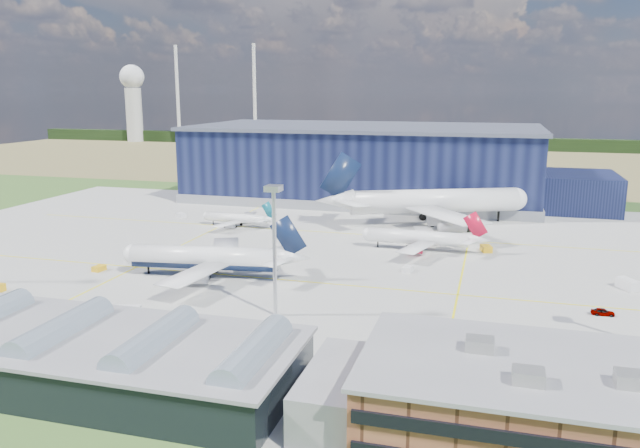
{
  "coord_description": "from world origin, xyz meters",
  "views": [
    {
      "loc": [
        45.53,
        -127.17,
        38.67
      ],
      "look_at": [
        6.07,
        12.57,
        7.31
      ],
      "focal_mm": 35.0,
      "sensor_mm": 36.0,
      "label": 1
    }
  ],
  "objects_px": {
    "airliner_widebody": "(435,189)",
    "airstair": "(107,326)",
    "airliner_regional": "(236,213)",
    "car_a": "(603,312)",
    "hangar": "(373,166)",
    "gse_cart_a": "(408,269)",
    "airliner_navy": "(205,246)",
    "car_b": "(560,392)",
    "gse_tug_c": "(486,249)",
    "gse_tug_b": "(99,268)",
    "gse_van_b": "(627,284)",
    "ops_building": "(571,408)",
    "gse_van_c": "(250,345)",
    "light_mast_center": "(274,230)",
    "gse_cart_b": "(181,215)",
    "gse_van_a": "(125,313)",
    "airliner_red": "(417,230)"
  },
  "relations": [
    {
      "from": "airliner_regional",
      "to": "gse_cart_b",
      "type": "xyz_separation_m",
      "value": [
        -21.58,
        7.42,
        -3.22
      ]
    },
    {
      "from": "gse_van_c",
      "to": "car_a",
      "type": "xyz_separation_m",
      "value": [
        53.37,
        31.54,
        -0.63
      ]
    },
    {
      "from": "gse_tug_c",
      "to": "gse_tug_b",
      "type": "bearing_deg",
      "value": -169.96
    },
    {
      "from": "ops_building",
      "to": "gse_tug_c",
      "type": "xyz_separation_m",
      "value": [
        -10.45,
        85.29,
        -4.0
      ]
    },
    {
      "from": "gse_cart_a",
      "to": "airstair",
      "type": "bearing_deg",
      "value": -121.77
    },
    {
      "from": "airstair",
      "to": "gse_tug_c",
      "type": "bearing_deg",
      "value": 51.33
    },
    {
      "from": "hangar",
      "to": "airliner_widebody",
      "type": "height_order",
      "value": "hangar"
    },
    {
      "from": "airliner_navy",
      "to": "airliner_regional",
      "type": "bearing_deg",
      "value": -81.71
    },
    {
      "from": "gse_tug_b",
      "to": "gse_van_c",
      "type": "height_order",
      "value": "gse_van_c"
    },
    {
      "from": "airliner_regional",
      "to": "gse_tug_c",
      "type": "height_order",
      "value": "airliner_regional"
    },
    {
      "from": "gse_cart_a",
      "to": "gse_tug_c",
      "type": "relative_size",
      "value": 0.79
    },
    {
      "from": "hangar",
      "to": "airliner_navy",
      "type": "height_order",
      "value": "hangar"
    },
    {
      "from": "airliner_regional",
      "to": "car_a",
      "type": "bearing_deg",
      "value": 155.8
    },
    {
      "from": "ops_building",
      "to": "car_b",
      "type": "bearing_deg",
      "value": 89.3
    },
    {
      "from": "airliner_red",
      "to": "airliner_widebody",
      "type": "xyz_separation_m",
      "value": [
        0.8,
        33.0,
        5.31
      ]
    },
    {
      "from": "gse_van_a",
      "to": "gse_tug_c",
      "type": "xyz_separation_m",
      "value": [
        58.78,
        64.22,
        -0.38
      ]
    },
    {
      "from": "gse_tug_b",
      "to": "gse_cart_b",
      "type": "bearing_deg",
      "value": 108.06
    },
    {
      "from": "airstair",
      "to": "car_b",
      "type": "bearing_deg",
      "value": -1.53
    },
    {
      "from": "light_mast_center",
      "to": "gse_cart_b",
      "type": "bearing_deg",
      "value": 128.18
    },
    {
      "from": "ops_building",
      "to": "gse_cart_b",
      "type": "bearing_deg",
      "value": 134.87
    },
    {
      "from": "airliner_widebody",
      "to": "airstair",
      "type": "height_order",
      "value": "airliner_widebody"
    },
    {
      "from": "hangar",
      "to": "gse_cart_a",
      "type": "relative_size",
      "value": 50.9
    },
    {
      "from": "car_a",
      "to": "airliner_navy",
      "type": "bearing_deg",
      "value": 86.93
    },
    {
      "from": "hangar",
      "to": "gse_cart_b",
      "type": "bearing_deg",
      "value": -133.61
    },
    {
      "from": "gse_tug_b",
      "to": "airstair",
      "type": "xyz_separation_m",
      "value": [
        23.45,
        -31.28,
        1.02
      ]
    },
    {
      "from": "ops_building",
      "to": "gse_van_a",
      "type": "height_order",
      "value": "ops_building"
    },
    {
      "from": "airstair",
      "to": "gse_tug_b",
      "type": "bearing_deg",
      "value": 127.01
    },
    {
      "from": "airliner_red",
      "to": "airliner_regional",
      "type": "distance_m",
      "value": 55.18
    },
    {
      "from": "car_b",
      "to": "gse_van_c",
      "type": "bearing_deg",
      "value": 78.05
    },
    {
      "from": "airliner_navy",
      "to": "gse_van_a",
      "type": "distance_m",
      "value": 27.57
    },
    {
      "from": "car_a",
      "to": "gse_van_c",
      "type": "bearing_deg",
      "value": 119.34
    },
    {
      "from": "hangar",
      "to": "airliner_red",
      "type": "xyz_separation_m",
      "value": [
        25.35,
        -72.8,
        -6.53
      ]
    },
    {
      "from": "ops_building",
      "to": "gse_van_b",
      "type": "distance_m",
      "value": 65.13
    },
    {
      "from": "car_a",
      "to": "gse_cart_b",
      "type": "bearing_deg",
      "value": 61.83
    },
    {
      "from": "hangar",
      "to": "car_b",
      "type": "distance_m",
      "value": 152.49
    },
    {
      "from": "hangar",
      "to": "ops_building",
      "type": "height_order",
      "value": "hangar"
    },
    {
      "from": "airliner_regional",
      "to": "gse_van_c",
      "type": "relative_size",
      "value": 4.44
    },
    {
      "from": "airliner_widebody",
      "to": "gse_van_c",
      "type": "bearing_deg",
      "value": -122.93
    },
    {
      "from": "gse_cart_a",
      "to": "gse_van_c",
      "type": "distance_m",
      "value": 51.68
    },
    {
      "from": "light_mast_center",
      "to": "gse_van_c",
      "type": "bearing_deg",
      "value": -83.77
    },
    {
      "from": "gse_van_a",
      "to": "car_a",
      "type": "height_order",
      "value": "gse_van_a"
    },
    {
      "from": "airliner_navy",
      "to": "car_b",
      "type": "height_order",
      "value": "airliner_navy"
    },
    {
      "from": "light_mast_center",
      "to": "gse_tug_b",
      "type": "height_order",
      "value": "light_mast_center"
    },
    {
      "from": "gse_cart_b",
      "to": "gse_van_a",
      "type": "bearing_deg",
      "value": -128.18
    },
    {
      "from": "ops_building",
      "to": "gse_cart_a",
      "type": "distance_m",
      "value": 68.35
    },
    {
      "from": "airliner_navy",
      "to": "gse_tug_b",
      "type": "distance_m",
      "value": 25.05
    },
    {
      "from": "airliner_navy",
      "to": "gse_van_c",
      "type": "bearing_deg",
      "value": 117.51
    },
    {
      "from": "ops_building",
      "to": "gse_cart_a",
      "type": "bearing_deg",
      "value": 112.83
    },
    {
      "from": "airliner_widebody",
      "to": "gse_van_b",
      "type": "xyz_separation_m",
      "value": [
        43.09,
        -52.26,
        -9.34
      ]
    },
    {
      "from": "gse_tug_b",
      "to": "gse_cart_b",
      "type": "height_order",
      "value": "gse_cart_b"
    }
  ]
}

